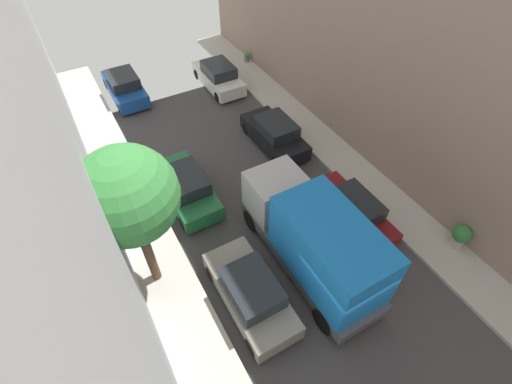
{
  "coord_description": "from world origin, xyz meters",
  "views": [
    {
      "loc": [
        -5.64,
        -3.84,
        12.5
      ],
      "look_at": [
        -0.05,
        5.95,
        0.5
      ],
      "focal_mm": 25.94,
      "sensor_mm": 36.0,
      "label": 1
    }
  ],
  "objects_px": {
    "potted_plant_1": "(461,236)",
    "potted_plant_4": "(247,56)",
    "parked_car_right_2": "(275,134)",
    "parked_car_right_3": "(219,76)",
    "parked_car_left_2": "(251,293)",
    "parked_car_left_3": "(186,187)",
    "street_tree_0": "(127,197)",
    "delivery_truck": "(314,239)",
    "parked_car_right_1": "(351,212)",
    "parked_car_left_4": "(125,87)"
  },
  "relations": [
    {
      "from": "potted_plant_1",
      "to": "potted_plant_4",
      "type": "bearing_deg",
      "value": 89.85
    },
    {
      "from": "parked_car_right_2",
      "to": "parked_car_right_3",
      "type": "relative_size",
      "value": 1.0
    },
    {
      "from": "parked_car_left_2",
      "to": "parked_car_right_3",
      "type": "distance_m",
      "value": 14.81
    },
    {
      "from": "parked_car_left_3",
      "to": "street_tree_0",
      "type": "xyz_separation_m",
      "value": [
        -2.6,
        -3.25,
        3.88
      ]
    },
    {
      "from": "parked_car_right_2",
      "to": "delivery_truck",
      "type": "height_order",
      "value": "delivery_truck"
    },
    {
      "from": "parked_car_right_1",
      "to": "parked_car_right_3",
      "type": "relative_size",
      "value": 1.0
    },
    {
      "from": "delivery_truck",
      "to": "street_tree_0",
      "type": "xyz_separation_m",
      "value": [
        -5.3,
        2.41,
        2.82
      ]
    },
    {
      "from": "parked_car_right_3",
      "to": "parked_car_left_2",
      "type": "bearing_deg",
      "value": -111.38
    },
    {
      "from": "delivery_truck",
      "to": "potted_plant_4",
      "type": "distance_m",
      "value": 16.47
    },
    {
      "from": "potted_plant_1",
      "to": "delivery_truck",
      "type": "bearing_deg",
      "value": 158.81
    },
    {
      "from": "parked_car_left_2",
      "to": "parked_car_right_2",
      "type": "xyz_separation_m",
      "value": [
        5.4,
        7.16,
        0.0
      ]
    },
    {
      "from": "parked_car_left_2",
      "to": "potted_plant_1",
      "type": "xyz_separation_m",
      "value": [
        8.34,
        -1.98,
        0.05
      ]
    },
    {
      "from": "parked_car_left_2",
      "to": "potted_plant_4",
      "type": "bearing_deg",
      "value": 61.74
    },
    {
      "from": "delivery_truck",
      "to": "potted_plant_1",
      "type": "bearing_deg",
      "value": -21.19
    },
    {
      "from": "parked_car_right_1",
      "to": "delivery_truck",
      "type": "xyz_separation_m",
      "value": [
        -2.7,
        -0.94,
        1.07
      ]
    },
    {
      "from": "parked_car_right_1",
      "to": "delivery_truck",
      "type": "distance_m",
      "value": 3.05
    },
    {
      "from": "parked_car_left_2",
      "to": "parked_car_right_3",
      "type": "bearing_deg",
      "value": 68.62
    },
    {
      "from": "parked_car_right_1",
      "to": "parked_car_left_2",
      "type": "bearing_deg",
      "value": -168.08
    },
    {
      "from": "parked_car_left_3",
      "to": "parked_car_right_2",
      "type": "relative_size",
      "value": 1.0
    },
    {
      "from": "parked_car_left_3",
      "to": "parked_car_right_1",
      "type": "relative_size",
      "value": 1.0
    },
    {
      "from": "parked_car_right_2",
      "to": "parked_car_left_2",
      "type": "bearing_deg",
      "value": -127.03
    },
    {
      "from": "parked_car_right_2",
      "to": "delivery_truck",
      "type": "relative_size",
      "value": 0.64
    },
    {
      "from": "parked_car_left_2",
      "to": "parked_car_left_4",
      "type": "distance_m",
      "value": 15.49
    },
    {
      "from": "parked_car_left_2",
      "to": "parked_car_right_3",
      "type": "xyz_separation_m",
      "value": [
        5.4,
        13.79,
        0.0
      ]
    },
    {
      "from": "parked_car_right_3",
      "to": "parked_car_left_4",
      "type": "bearing_deg",
      "value": 162.53
    },
    {
      "from": "parked_car_right_3",
      "to": "delivery_truck",
      "type": "height_order",
      "value": "delivery_truck"
    },
    {
      "from": "parked_car_left_3",
      "to": "parked_car_right_1",
      "type": "xyz_separation_m",
      "value": [
        5.4,
        -4.72,
        0.0
      ]
    },
    {
      "from": "parked_car_left_2",
      "to": "parked_car_right_1",
      "type": "bearing_deg",
      "value": 11.92
    },
    {
      "from": "parked_car_right_2",
      "to": "parked_car_right_3",
      "type": "height_order",
      "value": "same"
    },
    {
      "from": "delivery_truck",
      "to": "potted_plant_1",
      "type": "xyz_separation_m",
      "value": [
        5.64,
        -2.19,
        -1.01
      ]
    },
    {
      "from": "potted_plant_4",
      "to": "parked_car_left_2",
      "type": "bearing_deg",
      "value": -118.26
    },
    {
      "from": "parked_car_left_3",
      "to": "parked_car_left_4",
      "type": "height_order",
      "value": "same"
    },
    {
      "from": "delivery_truck",
      "to": "parked_car_left_2",
      "type": "bearing_deg",
      "value": -175.67
    },
    {
      "from": "delivery_truck",
      "to": "potted_plant_4",
      "type": "height_order",
      "value": "delivery_truck"
    },
    {
      "from": "parked_car_right_1",
      "to": "parked_car_right_2",
      "type": "bearing_deg",
      "value": 90.0
    },
    {
      "from": "parked_car_right_1",
      "to": "parked_car_right_3",
      "type": "height_order",
      "value": "same"
    },
    {
      "from": "parked_car_left_3",
      "to": "parked_car_left_4",
      "type": "distance_m",
      "value": 9.63
    },
    {
      "from": "parked_car_left_3",
      "to": "street_tree_0",
      "type": "relative_size",
      "value": 0.7
    },
    {
      "from": "potted_plant_1",
      "to": "potted_plant_4",
      "type": "relative_size",
      "value": 1.68
    },
    {
      "from": "parked_car_left_2",
      "to": "parked_car_right_2",
      "type": "relative_size",
      "value": 1.0
    },
    {
      "from": "parked_car_left_4",
      "to": "street_tree_0",
      "type": "xyz_separation_m",
      "value": [
        -2.6,
        -12.88,
        3.88
      ]
    },
    {
      "from": "parked_car_right_3",
      "to": "parked_car_right_1",
      "type": "bearing_deg",
      "value": -90.0
    },
    {
      "from": "parked_car_left_2",
      "to": "delivery_truck",
      "type": "distance_m",
      "value": 2.91
    },
    {
      "from": "potted_plant_1",
      "to": "potted_plant_4",
      "type": "height_order",
      "value": "potted_plant_1"
    },
    {
      "from": "parked_car_left_3",
      "to": "parked_car_right_3",
      "type": "xyz_separation_m",
      "value": [
        5.4,
        7.93,
        0.0
      ]
    },
    {
      "from": "parked_car_left_2",
      "to": "street_tree_0",
      "type": "distance_m",
      "value": 5.35
    },
    {
      "from": "parked_car_right_3",
      "to": "potted_plant_4",
      "type": "relative_size",
      "value": 6.48
    },
    {
      "from": "parked_car_right_3",
      "to": "delivery_truck",
      "type": "relative_size",
      "value": 0.64
    },
    {
      "from": "parked_car_left_3",
      "to": "parked_car_left_4",
      "type": "xyz_separation_m",
      "value": [
        0.0,
        9.63,
        0.0
      ]
    },
    {
      "from": "parked_car_left_3",
      "to": "parked_car_right_3",
      "type": "bearing_deg",
      "value": 55.75
    }
  ]
}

